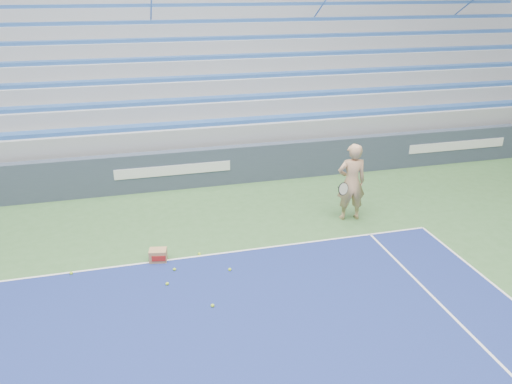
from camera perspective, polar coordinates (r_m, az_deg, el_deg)
sponsor_barrier at (r=14.18m, az=-9.45°, el=2.50°), size 30.00×0.32×1.10m
bleachers at (r=19.27m, az=-11.56°, el=13.31°), size 31.00×9.15×7.30m
tennis_player at (r=12.22m, az=10.85°, el=1.11°), size 0.98×0.89×1.93m
ball_box at (r=10.71m, az=-11.12°, el=-7.12°), size 0.40×0.34×0.27m
tennis_ball_0 at (r=10.77m, az=-20.37°, el=-8.69°), size 0.07×0.07×0.07m
tennis_ball_1 at (r=9.94m, az=-10.12°, el=-10.29°), size 0.07×0.07×0.07m
tennis_ball_2 at (r=10.36m, az=-9.30°, el=-8.73°), size 0.07×0.07×0.07m
tennis_ball_3 at (r=9.24m, az=-4.99°, el=-12.82°), size 0.07×0.07×0.07m
tennis_ball_4 at (r=10.83m, az=-6.50°, el=-7.06°), size 0.07×0.07×0.07m
tennis_ball_5 at (r=10.24m, az=-3.01°, el=-8.84°), size 0.07×0.07×0.07m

